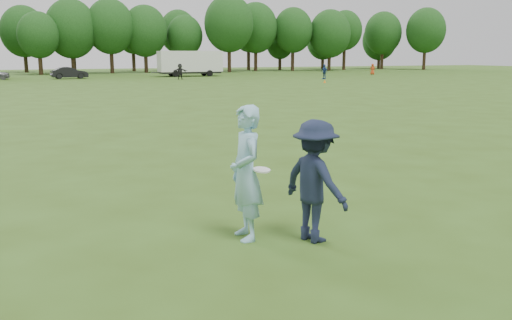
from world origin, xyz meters
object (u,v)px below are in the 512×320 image
object	(u,v)px
player_far_c	(373,69)
field_cone	(325,81)
thrower	(246,173)
player_far_d	(180,71)
player_far_b	(324,72)
car_f	(69,73)
defender	(315,181)
cargo_trailer	(190,62)

from	to	relation	value
player_far_c	field_cone	xyz separation A→B (m)	(-16.27, -15.56, -0.61)
thrower	player_far_d	distance (m)	54.23
player_far_b	player_far_c	xyz separation A→B (m)	(12.40, 8.59, -0.08)
car_f	field_cone	bearing A→B (deg)	-136.25
defender	cargo_trailer	xyz separation A→B (m)	(14.96, 60.82, 0.82)
thrower	player_far_c	xyz separation A→B (m)	(40.40, 55.67, -0.31)
car_f	field_cone	size ratio (longest dim) A/B	13.59
player_far_c	car_f	bearing A→B (deg)	24.89
player_far_d	player_far_c	bearing A→B (deg)	11.64
player_far_b	cargo_trailer	distance (m)	17.94
player_far_b	field_cone	xyz separation A→B (m)	(-3.86, -6.98, -0.69)
player_far_b	field_cone	distance (m)	8.01
player_far_b	player_far_d	distance (m)	16.37
thrower	car_f	distance (m)	59.10
player_far_d	cargo_trailer	world-z (taller)	cargo_trailer
player_far_b	field_cone	size ratio (longest dim) A/B	5.58
thrower	defender	size ratio (longest dim) A/B	1.11
thrower	defender	world-z (taller)	thrower
defender	player_far_c	size ratio (longest dim) A/B	1.26
player_far_b	field_cone	world-z (taller)	player_far_b
thrower	field_cone	distance (m)	46.82
player_far_d	car_f	world-z (taller)	player_far_d
player_far_d	field_cone	size ratio (longest dim) A/B	5.89
thrower	player_far_b	distance (m)	54.78
thrower	cargo_trailer	size ratio (longest dim) A/B	0.24
thrower	cargo_trailer	world-z (taller)	cargo_trailer
thrower	player_far_b	world-z (taller)	thrower
player_far_d	cargo_trailer	distance (m)	8.32
cargo_trailer	thrower	bearing A→B (deg)	-104.79
player_far_c	car_f	xyz separation A→B (m)	(-39.24, 3.41, -0.09)
player_far_c	player_far_d	size ratio (longest dim) A/B	0.86
player_far_b	player_far_c	distance (m)	15.08
car_f	thrower	bearing A→B (deg)	172.19
field_cone	defender	bearing A→B (deg)	-119.71
car_f	cargo_trailer	world-z (taller)	cargo_trailer
player_far_c	field_cone	size ratio (longest dim) A/B	5.05
player_far_b	player_far_d	size ratio (longest dim) A/B	0.95
defender	car_f	distance (m)	59.58
defender	player_far_b	distance (m)	54.72
thrower	field_cone	xyz separation A→B (m)	(24.13, 40.11, -0.92)
defender	field_cone	bearing A→B (deg)	-46.95
field_cone	thrower	bearing A→B (deg)	-121.03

